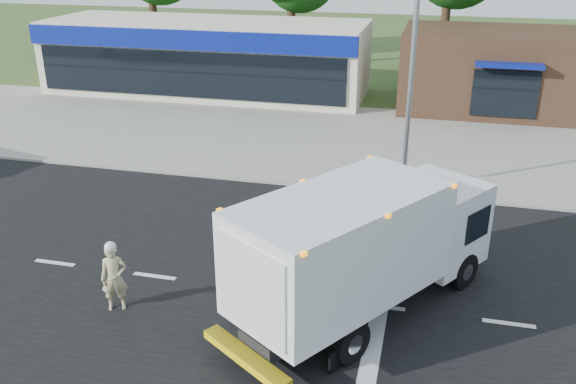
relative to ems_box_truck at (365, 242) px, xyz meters
name	(u,v)px	position (x,y,z in m)	size (l,w,h in m)	color
ground	(263,291)	(-2.57, 0.37, -1.91)	(120.00, 120.00, 0.00)	#385123
road_asphalt	(263,291)	(-2.57, 0.37, -1.91)	(60.00, 14.00, 0.02)	black
sidewalk	(323,175)	(-2.57, 8.57, -1.85)	(60.00, 2.40, 0.12)	gray
parking_apron	(346,132)	(-2.57, 14.37, -1.90)	(60.00, 9.00, 0.02)	gray
lane_markings	(303,329)	(-1.22, -0.99, -1.89)	(55.20, 7.00, 0.01)	silver
ems_box_truck	(365,242)	(0.00, 0.00, 0.00)	(6.06, 7.49, 3.31)	black
emergency_worker	(114,276)	(-5.79, -1.22, -1.02)	(0.74, 0.64, 1.82)	tan
retail_strip_mall	(207,57)	(-11.57, 20.29, 0.10)	(18.00, 6.20, 4.00)	beige
brown_storefront	(501,70)	(4.43, 20.35, 0.09)	(10.00, 6.70, 4.00)	#382316
traffic_signal_pole	(393,50)	(-0.22, 7.97, 3.01)	(3.51, 0.25, 8.00)	gray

